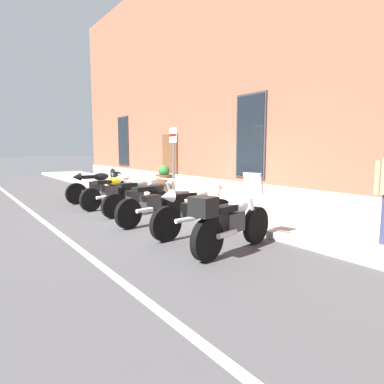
% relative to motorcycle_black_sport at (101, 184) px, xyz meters
% --- Properties ---
extents(ground_plane, '(140.00, 140.00, 0.00)m').
position_rel_motorcycle_black_sport_xyz_m(ground_plane, '(3.29, 0.97, -0.58)').
color(ground_plane, '#424244').
extents(sidewalk, '(33.61, 2.53, 0.14)m').
position_rel_motorcycle_black_sport_xyz_m(sidewalk, '(3.29, 2.23, -0.51)').
color(sidewalk, gray).
rests_on(sidewalk, ground_plane).
extents(lane_stripe, '(33.61, 0.12, 0.01)m').
position_rel_motorcycle_black_sport_xyz_m(lane_stripe, '(3.29, -2.23, -0.58)').
color(lane_stripe, silver).
rests_on(lane_stripe, ground_plane).
extents(brick_pub_facade, '(27.61, 7.13, 8.87)m').
position_rel_motorcycle_black_sport_xyz_m(brick_pub_facade, '(3.29, 7.01, 3.85)').
color(brick_pub_facade, brown).
rests_on(brick_pub_facade, ground_plane).
extents(motorcycle_black_sport, '(0.62, 2.14, 1.07)m').
position_rel_motorcycle_black_sport_xyz_m(motorcycle_black_sport, '(0.00, 0.00, 0.00)').
color(motorcycle_black_sport, black).
rests_on(motorcycle_black_sport, ground_plane).
extents(motorcycle_yellow_naked, '(0.72, 1.98, 0.96)m').
position_rel_motorcycle_black_sport_xyz_m(motorcycle_yellow_naked, '(1.33, -0.17, -0.10)').
color(motorcycle_yellow_naked, black).
rests_on(motorcycle_yellow_naked, ground_plane).
extents(motorcycle_grey_naked, '(0.64, 2.03, 0.99)m').
position_rel_motorcycle_black_sport_xyz_m(motorcycle_grey_naked, '(2.65, -0.00, -0.09)').
color(motorcycle_grey_naked, black).
rests_on(motorcycle_grey_naked, ground_plane).
extents(motorcycle_black_naked, '(0.70, 2.03, 1.02)m').
position_rel_motorcycle_black_sport_xyz_m(motorcycle_black_naked, '(3.85, -0.18, -0.08)').
color(motorcycle_black_naked, black).
rests_on(motorcycle_black_naked, ground_plane).
extents(motorcycle_white_sport, '(0.62, 2.10, 1.07)m').
position_rel_motorcycle_black_sport_xyz_m(motorcycle_white_sport, '(5.27, 0.04, -0.00)').
color(motorcycle_white_sport, black).
rests_on(motorcycle_white_sport, ground_plane).
extents(motorcycle_silver_touring, '(0.79, 2.04, 1.31)m').
position_rel_motorcycle_black_sport_xyz_m(motorcycle_silver_touring, '(6.57, -0.23, -0.03)').
color(motorcycle_silver_touring, black).
rests_on(motorcycle_silver_touring, ground_plane).
extents(parking_sign, '(0.36, 0.07, 2.24)m').
position_rel_motorcycle_black_sport_xyz_m(parking_sign, '(1.88, 1.62, 1.02)').
color(parking_sign, '#4C4C51').
rests_on(parking_sign, sidewalk).
extents(barrel_planter, '(0.63, 0.63, 1.00)m').
position_rel_motorcycle_black_sport_xyz_m(barrel_planter, '(0.30, 2.22, -0.01)').
color(barrel_planter, brown).
rests_on(barrel_planter, sidewalk).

